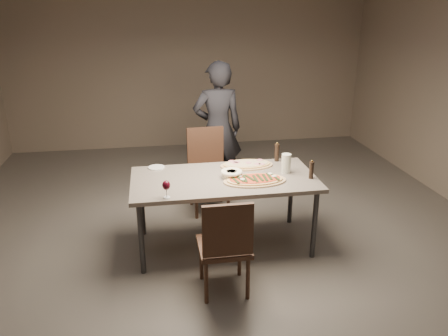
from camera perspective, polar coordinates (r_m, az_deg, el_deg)
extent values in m
plane|color=#5A544E|center=(4.60, 0.00, -9.96)|extent=(7.00, 7.00, 0.00)
plane|color=gray|center=(7.49, -4.58, 13.39)|extent=(6.00, 0.00, 6.00)
cube|color=slate|center=(4.27, 0.00, -1.51)|extent=(1.80, 0.90, 0.04)
cylinder|color=#333335|center=(4.05, -10.76, -9.09)|extent=(0.05, 0.05, 0.71)
cylinder|color=#333335|center=(4.31, 11.74, -7.25)|extent=(0.05, 0.05, 0.71)
cylinder|color=#333335|center=(4.71, -10.68, -4.65)|extent=(0.05, 0.05, 0.71)
cylinder|color=#333335|center=(4.94, 8.72, -3.32)|extent=(0.05, 0.05, 0.71)
ellipsoid|color=white|center=(4.13, 2.44, -1.42)|extent=(0.05, 0.05, 0.01)
ellipsoid|color=white|center=(4.28, 6.03, -0.69)|extent=(0.05, 0.05, 0.01)
ellipsoid|color=white|center=(4.20, 2.06, -1.01)|extent=(0.05, 0.05, 0.01)
ellipsoid|color=white|center=(4.23, 6.57, -1.00)|extent=(0.05, 0.05, 0.01)
cube|color=#213215|center=(4.11, 1.48, -1.57)|extent=(0.06, 0.17, 0.01)
cube|color=#213215|center=(4.14, 2.08, -1.41)|extent=(0.08, 0.17, 0.01)
cube|color=#213215|center=(4.14, 2.76, -1.41)|extent=(0.03, 0.17, 0.01)
cube|color=#213215|center=(4.17, 3.37, -1.28)|extent=(0.08, 0.17, 0.01)
cube|color=#213215|center=(4.15, 4.12, -1.39)|extent=(0.03, 0.17, 0.01)
cube|color=#213215|center=(4.18, 4.72, -1.27)|extent=(0.04, 0.17, 0.01)
cube|color=#213215|center=(4.18, 5.39, -1.26)|extent=(0.03, 0.17, 0.01)
cube|color=#213215|center=(4.21, 5.95, -1.10)|extent=(0.02, 0.17, 0.01)
cube|color=#213215|center=(4.21, 6.64, -1.13)|extent=(0.05, 0.17, 0.01)
cylinder|color=pink|center=(4.54, 4.94, 0.54)|extent=(0.07, 0.07, 0.00)
cylinder|color=pink|center=(4.58, 1.69, 0.80)|extent=(0.07, 0.07, 0.00)
cylinder|color=pink|center=(4.60, 0.99, 0.90)|extent=(0.07, 0.07, 0.00)
cylinder|color=pink|center=(4.54, 4.38, 0.54)|extent=(0.07, 0.07, 0.00)
cylinder|color=pink|center=(4.65, 4.69, 1.05)|extent=(0.07, 0.07, 0.00)
cylinder|color=pink|center=(4.57, 3.23, 0.70)|extent=(0.07, 0.07, 0.00)
cylinder|color=pink|center=(4.56, 1.46, 0.70)|extent=(0.07, 0.07, 0.00)
cylinder|color=#F5EBC7|center=(4.25, 1.00, -0.83)|extent=(0.18, 0.18, 0.07)
torus|color=#F5EBC7|center=(4.24, 1.00, -0.52)|extent=(0.21, 0.21, 0.03)
cube|color=#A57143|center=(4.25, 1.33, -0.62)|extent=(0.07, 0.06, 0.04)
cube|color=#A57143|center=(4.27, 1.04, -0.52)|extent=(0.07, 0.07, 0.04)
cube|color=#A57143|center=(4.25, 0.70, -0.59)|extent=(0.07, 0.07, 0.04)
cube|color=#A57143|center=(4.23, 0.77, -0.73)|extent=(0.06, 0.05, 0.04)
cube|color=#A57143|center=(4.22, 1.16, -0.75)|extent=(0.05, 0.06, 0.04)
cylinder|color=white|center=(4.63, 1.49, 0.64)|extent=(0.12, 0.12, 0.01)
cylinder|color=#B2B041|center=(4.63, 1.49, 0.68)|extent=(0.08, 0.08, 0.00)
cylinder|color=black|center=(4.30, 11.33, -0.39)|extent=(0.04, 0.04, 0.15)
cylinder|color=black|center=(4.27, 11.41, 0.68)|extent=(0.05, 0.05, 0.02)
sphere|color=gold|center=(4.27, 11.43, 0.91)|extent=(0.02, 0.02, 0.02)
cylinder|color=black|center=(4.72, 6.91, 1.89)|extent=(0.05, 0.05, 0.17)
cylinder|color=black|center=(4.69, 6.96, 2.99)|extent=(0.05, 0.05, 0.02)
sphere|color=gold|center=(4.68, 6.97, 3.22)|extent=(0.02, 0.02, 0.02)
cylinder|color=silver|center=(4.40, 8.12, 0.60)|extent=(0.09, 0.09, 0.20)
cylinder|color=silver|center=(3.86, -7.48, -3.82)|extent=(0.06, 0.06, 0.01)
cylinder|color=silver|center=(3.85, -7.50, -3.26)|extent=(0.01, 0.01, 0.08)
ellipsoid|color=#440916|center=(3.82, -7.56, -2.25)|extent=(0.07, 0.07, 0.09)
cylinder|color=white|center=(4.56, -8.82, 0.08)|extent=(0.17, 0.17, 0.01)
cube|color=#3D2519|center=(3.75, -0.03, -10.24)|extent=(0.43, 0.43, 0.04)
cylinder|color=#3D2519|center=(3.70, -2.33, -14.74)|extent=(0.03, 0.03, 0.40)
cylinder|color=#3D2519|center=(3.75, 3.13, -14.22)|extent=(0.03, 0.03, 0.40)
cylinder|color=#3D2519|center=(3.99, -2.98, -11.86)|extent=(0.03, 0.03, 0.40)
cylinder|color=#3D2519|center=(4.04, 2.05, -11.43)|extent=(0.03, 0.03, 0.40)
cube|color=#3D2519|center=(3.45, 0.50, -8.15)|extent=(0.41, 0.04, 0.45)
cube|color=#3D2519|center=(5.14, -1.97, -0.92)|extent=(0.49, 0.49, 0.04)
cylinder|color=#3D2519|center=(5.44, -0.39, -2.34)|extent=(0.04, 0.04, 0.43)
cylinder|color=#3D2519|center=(5.38, -4.31, -2.70)|extent=(0.04, 0.04, 0.43)
cylinder|color=#3D2519|center=(5.10, 0.57, -3.96)|extent=(0.04, 0.04, 0.43)
cylinder|color=#3D2519|center=(5.04, -3.61, -4.36)|extent=(0.04, 0.04, 0.43)
cube|color=#3D2519|center=(5.24, -2.46, 2.78)|extent=(0.44, 0.07, 0.48)
imported|color=black|center=(5.53, -0.84, 5.08)|extent=(0.64, 0.44, 1.71)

